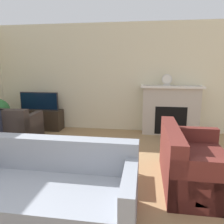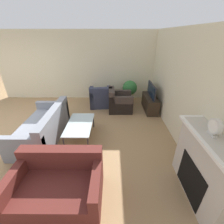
{
  "view_description": "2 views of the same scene",
  "coord_description": "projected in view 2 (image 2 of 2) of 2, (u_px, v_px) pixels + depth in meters",
  "views": [
    {
      "loc": [
        1.21,
        -0.7,
        1.67
      ],
      "look_at": [
        0.67,
        2.91,
        0.89
      ],
      "focal_mm": 35.0,
      "sensor_mm": 36.0,
      "label": 1
    },
    {
      "loc": [
        3.55,
        3.21,
        2.53
      ],
      "look_at": [
        0.41,
        3.19,
        0.89
      ],
      "focal_mm": 24.0,
      "sensor_mm": 36.0,
      "label": 2
    }
  ],
  "objects": [
    {
      "name": "tv_stand",
      "position": [
        150.0,
        103.0,
        5.52
      ],
      "size": [
        1.16,
        0.4,
        0.53
      ],
      "color": "#2D2319",
      "rests_on": "ground_plane"
    },
    {
      "name": "mantel_clock",
      "position": [
        215.0,
        127.0,
        2.16
      ],
      "size": [
        0.24,
        0.07,
        0.27
      ],
      "color": "beige",
      "rests_on": "fireplace"
    },
    {
      "name": "wall_left",
      "position": [
        94.0,
        67.0,
        6.11
      ],
      "size": [
        0.06,
        7.86,
        2.7
      ],
      "color": "beige",
      "rests_on": "ground_plane"
    },
    {
      "name": "tv",
      "position": [
        152.0,
        90.0,
        5.29
      ],
      "size": [
        1.02,
        0.06,
        0.46
      ],
      "color": "#232328",
      "rests_on": "tv_stand"
    },
    {
      "name": "armchair_accent",
      "position": [
        119.0,
        103.0,
        5.48
      ],
      "size": [
        0.81,
        0.85,
        0.82
      ],
      "rotation": [
        0.0,
        0.0,
        3.16
      ],
      "color": "#3D332D",
      "rests_on": "ground_plane"
    },
    {
      "name": "wall_back",
      "position": [
        181.0,
        88.0,
        3.69
      ],
      "size": [
        8.39,
        0.06,
        2.7
      ],
      "color": "beige",
      "rests_on": "ground_plane"
    },
    {
      "name": "potted_plant",
      "position": [
        130.0,
        89.0,
        6.01
      ],
      "size": [
        0.58,
        0.58,
        0.9
      ],
      "color": "#AD704C",
      "rests_on": "ground_plane"
    },
    {
      "name": "coffee_table",
      "position": [
        80.0,
        125.0,
        3.92
      ],
      "size": [
        1.17,
        0.65,
        0.45
      ],
      "color": "#333338",
      "rests_on": "ground_plane"
    },
    {
      "name": "couch_loveseat",
      "position": [
        59.0,
        186.0,
        2.48
      ],
      "size": [
        0.92,
        1.43,
        0.82
      ],
      "rotation": [
        0.0,
        0.0,
        1.57
      ],
      "color": "#5B231E",
      "rests_on": "ground_plane"
    },
    {
      "name": "ground_plane",
      "position": [
        2.0,
        132.0,
        4.33
      ],
      "size": [
        20.0,
        20.0,
        0.0
      ],
      "primitive_type": "plane",
      "color": "#9E7A51"
    },
    {
      "name": "armchair_by_window",
      "position": [
        101.0,
        98.0,
        5.86
      ],
      "size": [
        0.96,
        0.92,
        0.82
      ],
      "rotation": [
        0.0,
        0.0,
        -1.47
      ],
      "color": "#33384C",
      "rests_on": "ground_plane"
    },
    {
      "name": "couch_sectional",
      "position": [
        44.0,
        128.0,
        4.03
      ],
      "size": [
        1.96,
        0.96,
        0.82
      ],
      "color": "gray",
      "rests_on": "ground_plane"
    },
    {
      "name": "fireplace",
      "position": [
        205.0,
        169.0,
        2.38
      ],
      "size": [
        1.46,
        0.42,
        1.2
      ],
      "color": "#BCB2A3",
      "rests_on": "ground_plane"
    }
  ]
}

